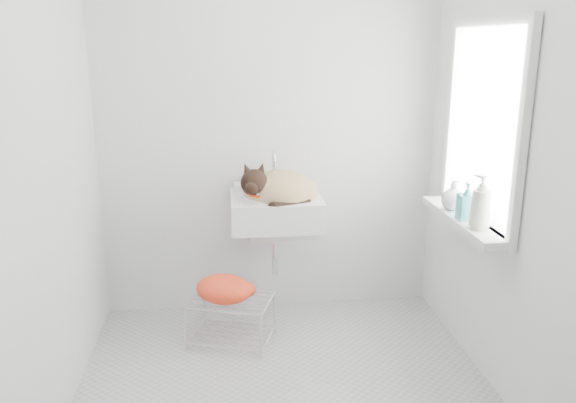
{
  "coord_description": "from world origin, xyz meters",
  "views": [
    {
      "loc": [
        -0.28,
        -2.7,
        1.77
      ],
      "look_at": [
        0.07,
        0.5,
        0.88
      ],
      "focal_mm": 35.91,
      "sensor_mm": 36.0,
      "label": 1
    }
  ],
  "objects": [
    {
      "name": "back_wall",
      "position": [
        0.0,
        1.0,
        1.25
      ],
      "size": [
        2.2,
        0.02,
        2.5
      ],
      "primitive_type": "cube",
      "color": "white",
      "rests_on": "ground"
    },
    {
      "name": "bottle_a",
      "position": [
        1.0,
        -0.02,
        0.85
      ],
      "size": [
        0.13,
        0.13,
        0.24
      ],
      "primitive_type": "imported",
      "rotation": [
        0.0,
        0.0,
        3.9
      ],
      "color": "silver",
      "rests_on": "windowsill"
    },
    {
      "name": "cat",
      "position": [
        0.03,
        0.72,
        0.89
      ],
      "size": [
        0.5,
        0.42,
        0.31
      ],
      "rotation": [
        0.0,
        0.0,
        0.09
      ],
      "color": "tan",
      "rests_on": "sink"
    },
    {
      "name": "window_glass",
      "position": [
        1.09,
        0.2,
        1.35
      ],
      "size": [
        0.01,
        0.8,
        1.0
      ],
      "primitive_type": "cube",
      "color": "white",
      "rests_on": "right_wall"
    },
    {
      "name": "left_wall",
      "position": [
        -1.1,
        0.0,
        1.25
      ],
      "size": [
        0.02,
        2.0,
        2.5
      ],
      "primitive_type": "cube",
      "color": "white",
      "rests_on": "ground"
    },
    {
      "name": "windowsill",
      "position": [
        1.01,
        0.2,
        0.83
      ],
      "size": [
        0.16,
        0.88,
        0.04
      ],
      "primitive_type": "cube",
      "color": "white",
      "rests_on": "right_wall"
    },
    {
      "name": "sink",
      "position": [
        0.02,
        0.74,
        0.85
      ],
      "size": [
        0.56,
        0.49,
        0.22
      ],
      "primitive_type": "cube",
      "color": "white",
      "rests_on": "back_wall"
    },
    {
      "name": "window_frame",
      "position": [
        1.07,
        0.2,
        1.35
      ],
      "size": [
        0.04,
        0.9,
        1.1
      ],
      "primitive_type": "cube",
      "color": "white",
      "rests_on": "right_wall"
    },
    {
      "name": "bottle_b",
      "position": [
        1.0,
        0.15,
        0.85
      ],
      "size": [
        0.09,
        0.1,
        0.2
      ],
      "primitive_type": "imported",
      "rotation": [
        0.0,
        0.0,
        3.1
      ],
      "color": "teal",
      "rests_on": "windowsill"
    },
    {
      "name": "bottle_c",
      "position": [
        1.0,
        0.34,
        0.85
      ],
      "size": [
        0.19,
        0.19,
        0.17
      ],
      "primitive_type": "imported",
      "rotation": [
        0.0,
        0.0,
        0.7
      ],
      "color": "silver",
      "rests_on": "windowsill"
    },
    {
      "name": "towel",
      "position": [
        -0.32,
        0.49,
        0.31
      ],
      "size": [
        0.43,
        0.39,
        0.14
      ],
      "primitive_type": "ellipsoid",
      "rotation": [
        0.0,
        0.0,
        -0.54
      ],
      "color": "orange",
      "rests_on": "wire_rack"
    },
    {
      "name": "wire_rack",
      "position": [
        -0.28,
        0.5,
        0.15
      ],
      "size": [
        0.54,
        0.46,
        0.28
      ],
      "primitive_type": "cube",
      "rotation": [
        0.0,
        0.0,
        -0.33
      ],
      "color": "beige",
      "rests_on": "floor"
    },
    {
      "name": "floor",
      "position": [
        0.0,
        0.0,
        0.0
      ],
      "size": [
        2.2,
        2.0,
        0.02
      ],
      "primitive_type": "cube",
      "color": "#BABABA",
      "rests_on": "ground"
    },
    {
      "name": "faucet",
      "position": [
        0.02,
        0.92,
        0.99
      ],
      "size": [
        0.2,
        0.14,
        0.2
      ],
      "primitive_type": null,
      "color": "silver",
      "rests_on": "sink"
    },
    {
      "name": "right_wall",
      "position": [
        1.1,
        0.0,
        1.25
      ],
      "size": [
        0.02,
        2.0,
        2.5
      ],
      "primitive_type": "cube",
      "color": "white",
      "rests_on": "ground"
    }
  ]
}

